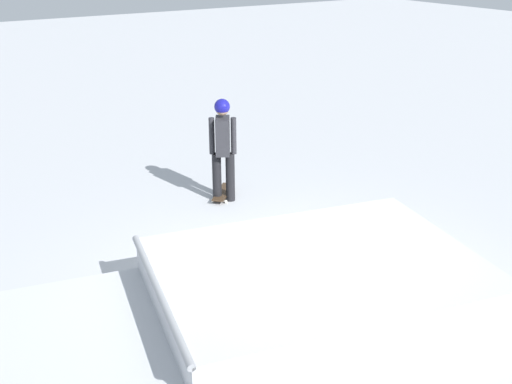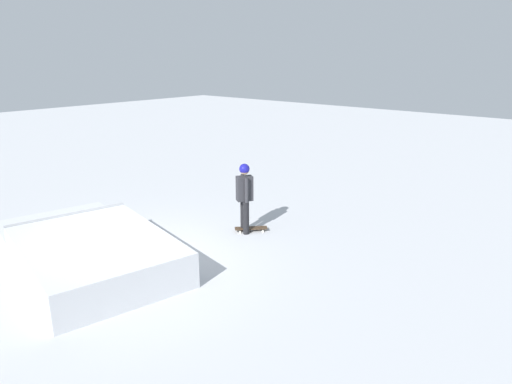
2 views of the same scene
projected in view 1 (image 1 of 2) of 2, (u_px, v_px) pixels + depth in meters
ground_plane at (290, 282)px, 7.83m from camera, size 60.00×60.00×0.00m
skate_ramp at (277, 299)px, 6.88m from camera, size 5.82×3.67×0.74m
skater at (223, 143)px, 9.92m from camera, size 0.39×0.44×1.73m
skateboard at (223, 192)px, 10.42m from camera, size 0.69×0.72×0.09m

